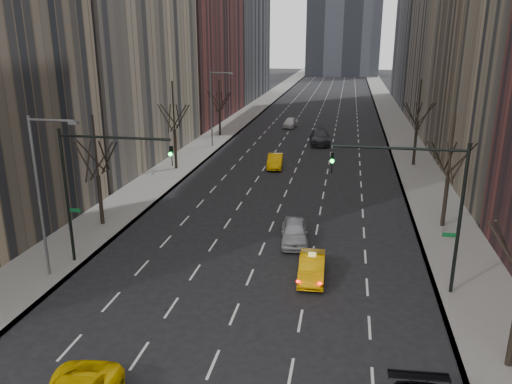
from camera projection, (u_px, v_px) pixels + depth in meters
The scene contains 16 objects.
sidewalk_left at pixel (245, 116), 84.76m from camera, with size 4.50×320.00×0.15m, color slate.
sidewalk_right at pixel (393, 120), 80.52m from camera, with size 4.50×320.00×0.15m, color slate.
tree_lw_b at pixel (98, 176), 34.84m from camera, with size 3.36×3.50×7.82m.
tree_lw_c at pixel (174, 130), 49.76m from camera, with size 3.36×3.50×8.74m.
tree_lw_d at pixel (220, 110), 66.79m from camera, with size 3.36×3.50×7.36m.
tree_rw_b at pixel (448, 177), 34.44m from camera, with size 3.36×3.50×7.82m.
tree_rw_c at pixel (417, 128), 51.23m from camera, with size 3.36×3.50×8.74m.
traffic_mast_left at pixel (92, 176), 28.17m from camera, with size 6.69×0.39×8.00m.
traffic_mast_right at pixel (427, 194), 25.02m from camera, with size 6.69×0.39×8.00m.
streetlight_near at pixel (43, 182), 26.56m from camera, with size 2.83×0.22×9.00m.
streetlight_far at pixel (214, 101), 59.40m from camera, with size 2.83×0.22×9.00m.
taxi_sedan at pixel (312, 267), 27.95m from camera, with size 1.41×4.04×1.33m, color #E09B04.
silver_sedan_ahead at pixel (294, 232), 32.79m from camera, with size 1.73×4.31×1.47m, color #A2A4AA.
far_taxi at pixel (275, 161), 51.50m from camera, with size 1.49×4.26×1.40m, color #FDB305.
far_suv_grey at pixel (320, 137), 62.89m from camera, with size 2.48×6.11×1.77m, color #2D2D32.
far_car_white at pixel (290, 122), 74.33m from camera, with size 1.69×4.20×1.43m, color white.
Camera 1 is at (4.96, -13.02, 13.06)m, focal length 35.00 mm.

